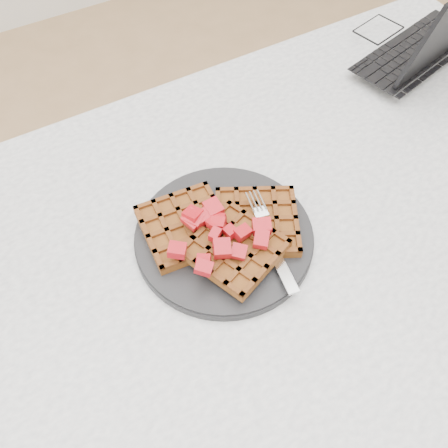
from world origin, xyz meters
The scene contains 7 objects.
ground centered at (0.00, 0.00, 0.00)m, with size 4.00×4.00×0.00m, color tan.
table centered at (0.00, 0.00, 0.64)m, with size 1.20×0.80×0.75m.
plate centered at (-0.14, 0.03, 0.76)m, with size 0.26×0.26×0.02m, color black.
waffles centered at (-0.14, 0.03, 0.78)m, with size 0.24×0.21×0.03m.
strawberry_pile centered at (-0.14, 0.03, 0.80)m, with size 0.15×0.15×0.02m, color maroon, non-canonical shape.
fork centered at (-0.09, -0.01, 0.77)m, with size 0.02×0.18×0.02m, color silver, non-canonical shape.
laptop centered at (0.41, 0.24, 0.78)m, with size 0.33×0.27×0.20m.
Camera 1 is at (-0.34, -0.32, 1.36)m, focal length 40.00 mm.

